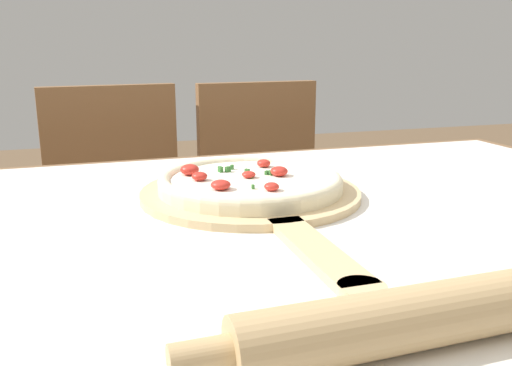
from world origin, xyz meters
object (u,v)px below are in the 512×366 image
Objects in this scene: chair_left at (121,222)px; chair_right at (268,208)px; pizza_peel at (255,197)px; pizza at (250,182)px; rolling_pin at (429,315)px.

chair_left is 1.00× the size of chair_right.
pizza is at bearing 91.29° from pizza_peel.
rolling_pin reaches higher than pizza.
rolling_pin is 1.21m from chair_left.
chair_left is (-0.17, 0.69, -0.27)m from pizza.
chair_left reaches higher than rolling_pin.
rolling_pin is at bearing -86.83° from chair_left.
pizza_peel is at bearing -113.50° from chair_right.
chair_right is at bearing 69.04° from pizza.
pizza is 0.47m from rolling_pin.
pizza reaches higher than pizza_peel.
rolling_pin is 0.48× the size of chair_left.
chair_left is 0.44m from chair_right.
pizza_peel is 1.35× the size of rolling_pin.
chair_left is at bearing 99.00° from rolling_pin.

